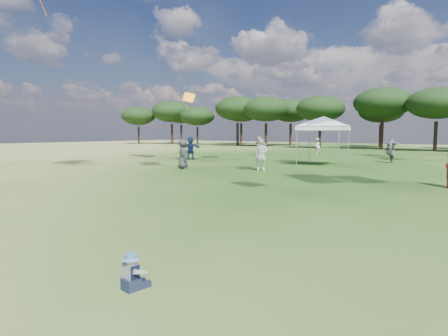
# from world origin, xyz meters

# --- Properties ---
(tent_left) EXTENTS (5.36, 5.36, 3.30)m
(tent_left) POSITION_xyz_m (-5.31, 20.73, 2.88)
(tent_left) COLOR gray
(tent_left) RESTS_ON ground
(toddler) EXTENTS (0.33, 0.36, 0.48)m
(toddler) POSITION_xyz_m (-0.04, 1.84, 0.21)
(toddler) COLOR black
(toddler) RESTS_ON ground
(festival_crowd) EXTENTS (30.59, 22.01, 1.89)m
(festival_crowd) POSITION_xyz_m (-1.27, 24.22, 0.87)
(festival_crowd) COLOR #2A2B2E
(festival_crowd) RESTS_ON ground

